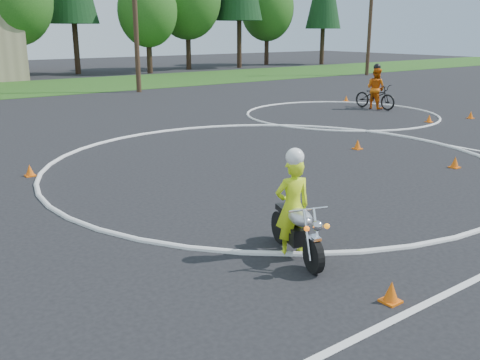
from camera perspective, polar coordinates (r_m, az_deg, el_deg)
ground at (r=12.34m, az=12.67°, el=-1.11°), size 120.00×120.00×0.00m
grass_strip at (r=35.94m, az=-22.32°, el=9.02°), size 120.00×10.00×0.02m
course_markings at (r=16.77m, az=6.29°, el=3.65°), size 19.05×19.05×0.12m
primary_motorcycle at (r=8.49m, az=6.12°, el=-5.29°), size 0.84×1.75×0.95m
rider_primary_grp at (r=8.45m, az=5.62°, el=-2.57°), size 0.67×0.54×1.76m
rider_second_grp at (r=25.43m, az=14.24°, el=8.99°), size 0.88×2.16×2.03m
traffic_cones at (r=17.66m, az=13.22°, el=4.36°), size 17.30×14.72×0.30m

